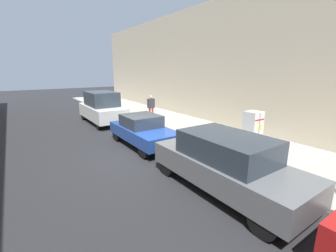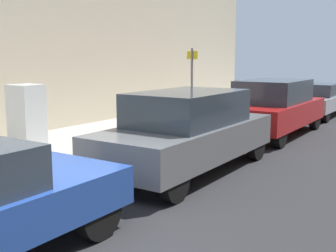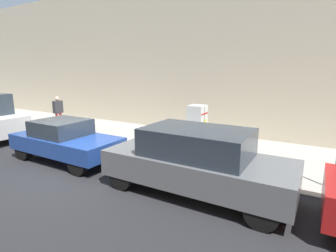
{
  "view_description": "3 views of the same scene",
  "coord_description": "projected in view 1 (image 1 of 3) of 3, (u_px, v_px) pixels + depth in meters",
  "views": [
    {
      "loc": [
        4.25,
        8.41,
        3.57
      ],
      "look_at": [
        -0.8,
        1.09,
        1.34
      ],
      "focal_mm": 24.0,
      "sensor_mm": 36.0,
      "label": 1
    },
    {
      "loc": [
        3.92,
        -3.39,
        2.47
      ],
      "look_at": [
        -1.25,
        4.4,
        0.94
      ],
      "focal_mm": 45.0,
      "sensor_mm": 36.0,
      "label": 2
    },
    {
      "loc": [
        5.28,
        6.94,
        3.2
      ],
      "look_at": [
        -2.4,
        2.42,
        1.3
      ],
      "focal_mm": 28.0,
      "sensor_mm": 36.0,
      "label": 3
    }
  ],
  "objects": [
    {
      "name": "manhole_cover",
      "position": [
        212.0,
        135.0,
        12.05
      ],
      "size": [
        0.7,
        0.7,
        0.02
      ],
      "primitive_type": "cylinder",
      "color": "#47443F",
      "rests_on": "sidewalk_slab"
    },
    {
      "name": "parked_van_white",
      "position": [
        102.0,
        108.0,
        15.35
      ],
      "size": [
        1.95,
        4.62,
        2.14
      ],
      "color": "silver",
      "rests_on": "ground"
    },
    {
      "name": "trash_bag",
      "position": [
        237.0,
        135.0,
        11.1
      ],
      "size": [
        0.6,
        0.6,
        0.6
      ],
      "primitive_type": "sphere",
      "color": "black",
      "rests_on": "sidewalk_slab"
    },
    {
      "name": "parked_hatchback_blue",
      "position": [
        143.0,
        130.0,
        10.78
      ],
      "size": [
        1.8,
        4.11,
        1.47
      ],
      "color": "#23479E",
      "rests_on": "ground"
    },
    {
      "name": "parked_suv_gray",
      "position": [
        226.0,
        162.0,
        6.64
      ],
      "size": [
        1.93,
        4.88,
        1.75
      ],
      "color": "slate",
      "rests_on": "ground"
    },
    {
      "name": "discarded_refrigerator",
      "position": [
        252.0,
        131.0,
        9.7
      ],
      "size": [
        0.68,
        0.62,
        1.73
      ],
      "color": "white",
      "rests_on": "sidewalk_slab"
    },
    {
      "name": "sidewalk_slab",
      "position": [
        210.0,
        136.0,
        12.3
      ],
      "size": [
        4.72,
        44.0,
        0.13
      ],
      "primitive_type": "cube",
      "color": "#B2ADA0",
      "rests_on": "ground"
    },
    {
      "name": "building_facade_near",
      "position": [
        255.0,
        64.0,
        13.3
      ],
      "size": [
        2.28,
        39.6,
        7.8
      ],
      "primitive_type": "cube",
      "color": "beige",
      "rests_on": "ground"
    },
    {
      "name": "ground_plane",
      "position": [
        139.0,
        153.0,
        9.92
      ],
      "size": [
        80.0,
        80.0,
        0.0
      ],
      "primitive_type": "plane",
      "color": "#28282B"
    },
    {
      "name": "pedestrian_walking_far",
      "position": [
        151.0,
        106.0,
        15.63
      ],
      "size": [
        0.5,
        0.23,
        1.72
      ],
      "rotation": [
        0.0,
        0.0,
        3.8
      ],
      "color": "#B73338",
      "rests_on": "sidewalk_slab"
    }
  ]
}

